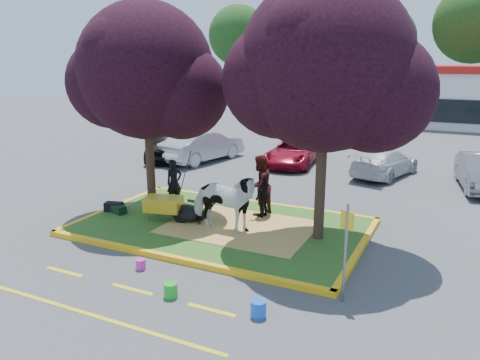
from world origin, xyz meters
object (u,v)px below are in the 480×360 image
at_px(bucket_pink, 141,264).
at_px(car_black, 168,144).
at_px(wheelbarrow, 164,204).
at_px(cow, 223,202).
at_px(handler, 174,183).
at_px(calf, 186,213).
at_px(sign_post, 346,244).
at_px(bucket_green, 171,290).
at_px(bucket_blue, 258,309).
at_px(car_silver, 203,145).

relative_size(bucket_pink, car_black, 0.06).
bearing_deg(car_black, wheelbarrow, -80.10).
height_order(cow, handler, cow).
bearing_deg(calf, cow, 6.53).
height_order(bucket_pink, car_black, car_black).
bearing_deg(sign_post, bucket_green, -135.52).
distance_m(bucket_pink, bucket_blue, 3.48).
height_order(sign_post, bucket_pink, sign_post).
height_order(wheelbarrow, bucket_blue, wheelbarrow).
bearing_deg(bucket_green, calf, 117.78).
distance_m(handler, bucket_blue, 7.29).
relative_size(bucket_blue, car_black, 0.08).
bearing_deg(bucket_green, cow, 99.84).
bearing_deg(wheelbarrow, bucket_green, -67.36).
relative_size(sign_post, bucket_pink, 8.35).
bearing_deg(bucket_green, handler, 122.70).
distance_m(bucket_green, car_silver, 13.72).
bearing_deg(bucket_pink, car_silver, 113.20).
relative_size(wheelbarrow, sign_post, 0.92).
bearing_deg(cow, bucket_pink, 160.16).
height_order(car_black, car_silver, car_silver).
relative_size(handler, car_black, 0.35).
xyz_separation_m(bucket_blue, car_silver, (-8.28, 12.08, 0.60)).
distance_m(handler, sign_post, 7.57).
relative_size(calf, car_black, 0.25).
height_order(cow, bucket_green, cow).
bearing_deg(wheelbarrow, cow, -15.60).
relative_size(car_black, car_silver, 0.95).
bearing_deg(wheelbarrow, bucket_pink, -79.56).
relative_size(calf, wheelbarrow, 0.57).
xyz_separation_m(calf, bucket_pink, (0.64, -3.09, -0.26)).
height_order(handler, bucket_blue, handler).
distance_m(bucket_blue, car_silver, 14.66).
distance_m(calf, bucket_blue, 5.56).
bearing_deg(calf, wheelbarrow, -137.85).
relative_size(cow, handler, 1.33).
height_order(cow, car_black, cow).
bearing_deg(sign_post, car_silver, 153.33).
bearing_deg(calf, handler, 154.99).
height_order(handler, wheelbarrow, handler).
relative_size(calf, bucket_green, 3.48).
height_order(bucket_pink, car_silver, car_silver).
distance_m(bucket_green, bucket_pink, 1.64).
bearing_deg(handler, bucket_green, -119.84).
bearing_deg(car_silver, bucket_green, 129.11).
bearing_deg(bucket_blue, sign_post, 44.22).
bearing_deg(car_black, bucket_pink, -82.32).
bearing_deg(car_silver, wheelbarrow, 124.66).
bearing_deg(car_silver, sign_post, 143.58).
xyz_separation_m(bucket_green, bucket_pink, (-1.42, 0.82, -0.03)).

